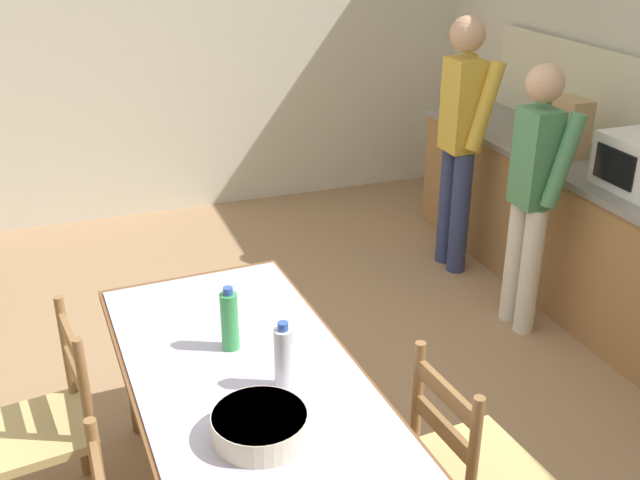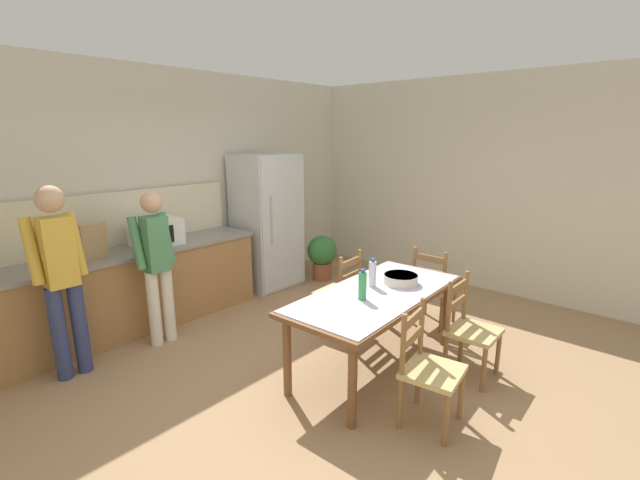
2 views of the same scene
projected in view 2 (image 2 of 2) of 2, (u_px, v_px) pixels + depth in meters
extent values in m
plane|color=#9E7A56|center=(323.00, 375.00, 3.87)|extent=(8.32, 8.32, 0.00)
cube|color=beige|center=(160.00, 191.00, 5.23)|extent=(6.52, 0.12, 2.90)
cube|color=beige|center=(479.00, 184.00, 5.89)|extent=(0.12, 5.20, 2.90)
cube|color=#9E7042|center=(122.00, 294.00, 4.64)|extent=(3.12, 0.62, 0.86)
cube|color=gray|center=(117.00, 255.00, 4.53)|extent=(3.16, 0.66, 0.04)
cube|color=#B7BCC1|center=(42.00, 269.00, 4.02)|extent=(0.52, 0.38, 0.02)
cube|color=beige|center=(101.00, 221.00, 4.65)|extent=(3.12, 0.03, 0.60)
cube|color=silver|center=(267.00, 221.00, 6.01)|extent=(0.80, 0.68, 1.86)
cube|color=silver|center=(284.00, 225.00, 5.78)|extent=(0.77, 0.02, 1.79)
cylinder|color=#A5AAB2|center=(272.00, 221.00, 5.57)|extent=(0.02, 0.02, 0.65)
cube|color=white|center=(156.00, 232.00, 4.80)|extent=(0.50, 0.38, 0.30)
cube|color=black|center=(161.00, 236.00, 4.64)|extent=(0.30, 0.01, 0.19)
cube|color=tan|center=(92.00, 241.00, 4.29)|extent=(0.24, 0.16, 0.36)
cylinder|color=brown|center=(352.00, 385.00, 3.10)|extent=(0.07, 0.07, 0.70)
cylinder|color=brown|center=(446.00, 313.00, 4.36)|extent=(0.07, 0.07, 0.70)
cylinder|color=brown|center=(287.00, 357.00, 3.50)|extent=(0.07, 0.07, 0.70)
cylinder|color=brown|center=(390.00, 298.00, 4.76)|extent=(0.07, 0.07, 0.70)
cube|color=brown|center=(376.00, 295.00, 3.84)|extent=(1.90, 0.93, 0.04)
cube|color=#B7B2CC|center=(376.00, 292.00, 3.84)|extent=(1.82, 0.89, 0.01)
cylinder|color=green|center=(362.00, 286.00, 3.63)|extent=(0.07, 0.07, 0.24)
cylinder|color=#2D51B2|center=(363.00, 271.00, 3.60)|extent=(0.04, 0.04, 0.03)
cylinder|color=silver|center=(372.00, 274.00, 3.94)|extent=(0.07, 0.07, 0.24)
cylinder|color=#2D51B2|center=(373.00, 260.00, 3.91)|extent=(0.04, 0.04, 0.03)
cylinder|color=beige|center=(401.00, 279.00, 4.03)|extent=(0.32, 0.32, 0.09)
cylinder|color=beige|center=(401.00, 276.00, 4.02)|extent=(0.31, 0.31, 0.02)
cylinder|color=olive|center=(454.00, 305.00, 4.93)|extent=(0.04, 0.04, 0.41)
cylinder|color=olive|center=(426.00, 298.00, 5.15)|extent=(0.04, 0.04, 0.41)
cylinder|color=olive|center=(441.00, 314.00, 4.68)|extent=(0.04, 0.04, 0.41)
cylinder|color=olive|center=(412.00, 306.00, 4.90)|extent=(0.04, 0.04, 0.41)
cube|color=tan|center=(434.00, 287.00, 4.86)|extent=(0.41, 0.43, 0.04)
cylinder|color=olive|center=(444.00, 273.00, 4.56)|extent=(0.04, 0.04, 0.46)
cylinder|color=olive|center=(414.00, 267.00, 4.79)|extent=(0.04, 0.04, 0.46)
cube|color=olive|center=(430.00, 259.00, 4.64)|extent=(0.03, 0.36, 0.07)
cube|color=olive|center=(429.00, 272.00, 4.68)|extent=(0.03, 0.36, 0.07)
cylinder|color=olive|center=(446.00, 420.00, 2.95)|extent=(0.04, 0.04, 0.41)
cylinder|color=olive|center=(461.00, 394.00, 3.24)|extent=(0.04, 0.04, 0.41)
cylinder|color=olive|center=(400.00, 403.00, 3.13)|extent=(0.04, 0.04, 0.41)
cylinder|color=olive|center=(418.00, 380.00, 3.42)|extent=(0.04, 0.04, 0.41)
cube|color=tan|center=(433.00, 372.00, 3.13)|extent=(0.47, 0.45, 0.04)
cylinder|color=olive|center=(403.00, 344.00, 3.02)|extent=(0.04, 0.04, 0.46)
cylinder|color=olive|center=(421.00, 326.00, 3.31)|extent=(0.04, 0.04, 0.46)
cube|color=olive|center=(414.00, 319.00, 3.13)|extent=(0.36, 0.07, 0.07)
cube|color=olive|center=(413.00, 338.00, 3.17)|extent=(0.36, 0.07, 0.07)
cylinder|color=olive|center=(334.00, 303.00, 4.98)|extent=(0.04, 0.04, 0.41)
cylinder|color=olive|center=(315.00, 313.00, 4.70)|extent=(0.04, 0.04, 0.41)
cylinder|color=olive|center=(358.00, 310.00, 4.78)|extent=(0.04, 0.04, 0.41)
cylinder|color=olive|center=(340.00, 321.00, 4.50)|extent=(0.04, 0.04, 0.41)
cube|color=tan|center=(337.00, 293.00, 4.69)|extent=(0.45, 0.43, 0.04)
cylinder|color=olive|center=(359.00, 270.00, 4.67)|extent=(0.04, 0.04, 0.46)
cylinder|color=olive|center=(341.00, 279.00, 4.39)|extent=(0.04, 0.04, 0.46)
cube|color=olive|center=(351.00, 263.00, 4.50)|extent=(0.36, 0.05, 0.07)
cube|color=olive|center=(350.00, 276.00, 4.54)|extent=(0.36, 0.05, 0.07)
cylinder|color=olive|center=(484.00, 370.00, 3.58)|extent=(0.04, 0.04, 0.41)
cylinder|color=olive|center=(498.00, 353.00, 3.85)|extent=(0.04, 0.04, 0.41)
cylinder|color=olive|center=(445.00, 357.00, 3.79)|extent=(0.04, 0.04, 0.41)
cylinder|color=olive|center=(461.00, 342.00, 4.06)|extent=(0.04, 0.04, 0.41)
cube|color=tan|center=(474.00, 332.00, 3.76)|extent=(0.43, 0.41, 0.04)
cylinder|color=olive|center=(449.00, 307.00, 3.68)|extent=(0.04, 0.04, 0.46)
cylinder|color=olive|center=(465.00, 295.00, 3.94)|extent=(0.04, 0.04, 0.46)
cube|color=olive|center=(459.00, 287.00, 3.78)|extent=(0.36, 0.03, 0.07)
cube|color=olive|center=(457.00, 303.00, 3.82)|extent=(0.36, 0.03, 0.07)
cylinder|color=navy|center=(59.00, 334.00, 3.73)|extent=(0.13, 0.13, 0.85)
cylinder|color=navy|center=(80.00, 328.00, 3.85)|extent=(0.13, 0.13, 0.85)
cube|color=gold|center=(58.00, 252.00, 3.61)|extent=(0.24, 0.20, 0.60)
sphere|color=tan|center=(50.00, 199.00, 3.50)|extent=(0.23, 0.23, 0.23)
cylinder|color=gold|center=(32.00, 251.00, 3.53)|extent=(0.10, 0.23, 0.57)
cylinder|color=gold|center=(76.00, 244.00, 3.77)|extent=(0.10, 0.23, 0.57)
cylinder|color=silver|center=(154.00, 309.00, 4.35)|extent=(0.12, 0.12, 0.79)
cylinder|color=silver|center=(168.00, 305.00, 4.46)|extent=(0.12, 0.12, 0.79)
cube|color=#478456|center=(155.00, 244.00, 4.25)|extent=(0.22, 0.18, 0.56)
sphere|color=tan|center=(151.00, 202.00, 4.15)|extent=(0.21, 0.21, 0.21)
cylinder|color=#478456|center=(137.00, 243.00, 4.17)|extent=(0.09, 0.21, 0.53)
cylinder|color=#478456|center=(166.00, 238.00, 4.39)|extent=(0.09, 0.21, 0.53)
cylinder|color=brown|center=(322.00, 271.00, 6.42)|extent=(0.28, 0.28, 0.26)
sphere|color=#337038|center=(322.00, 250.00, 6.34)|extent=(0.44, 0.44, 0.44)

